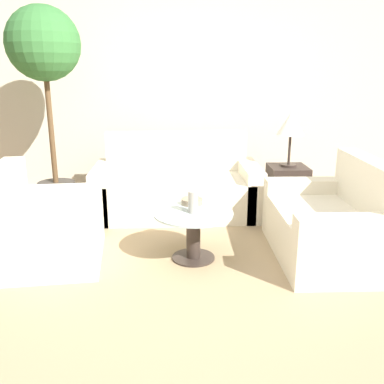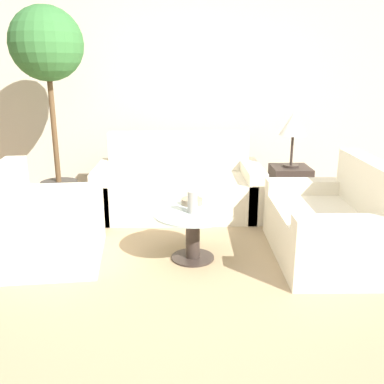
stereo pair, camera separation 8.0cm
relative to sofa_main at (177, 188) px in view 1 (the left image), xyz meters
name	(u,v)px [view 1 (the left image)]	position (x,y,z in m)	size (l,w,h in m)	color
ground_plane	(189,295)	(0.06, -1.97, -0.29)	(14.00, 14.00, 0.00)	brown
wall_back	(180,95)	(0.06, 0.97, 1.01)	(10.00, 0.06, 2.60)	beige
rug	(193,258)	(0.12, -1.32, -0.28)	(3.48, 3.48, 0.01)	tan
sofa_main	(177,188)	(0.00, 0.00, 0.00)	(1.88, 0.92, 0.91)	beige
armchair	(43,230)	(-1.18, -1.30, 0.00)	(0.93, 1.03, 0.87)	beige
loveseat	(334,226)	(1.38, -1.32, 0.00)	(0.89, 1.34, 0.89)	beige
coffee_table	(193,229)	(0.12, -1.32, -0.01)	(0.69, 0.69, 0.44)	#332823
side_table	(287,189)	(1.29, -0.06, -0.01)	(0.43, 0.43, 0.55)	#332823
table_lamp	(291,125)	(1.29, -0.06, 0.74)	(0.31, 0.31, 0.63)	#332823
potted_plant	(45,63)	(-1.42, 0.08, 1.41)	(0.80, 0.80, 2.29)	#3D3833
vase	(193,202)	(0.12, -1.33, 0.25)	(0.09, 0.09, 0.19)	#9E998E
bowl	(192,201)	(0.12, -1.09, 0.18)	(0.19, 0.19, 0.05)	gray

